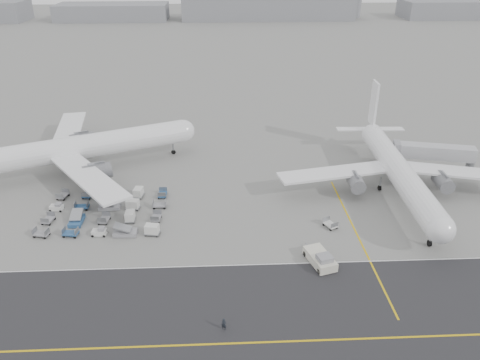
{
  "coord_description": "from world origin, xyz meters",
  "views": [
    {
      "loc": [
        6.88,
        -60.51,
        44.35
      ],
      "look_at": [
        10.32,
        12.0,
        7.53
      ],
      "focal_mm": 35.0,
      "sensor_mm": 36.0,
      "label": 1
    }
  ],
  "objects_px": {
    "airliner_a": "(76,148)",
    "pushback_tug": "(320,259)",
    "airliner_b": "(397,169)",
    "jet_bridge": "(435,153)",
    "ground_crew_a": "(224,324)"
  },
  "relations": [
    {
      "from": "airliner_a",
      "to": "pushback_tug",
      "type": "xyz_separation_m",
      "value": [
        45.8,
        -35.33,
        -4.39
      ]
    },
    {
      "from": "airliner_b",
      "to": "pushback_tug",
      "type": "bearing_deg",
      "value": -128.06
    },
    {
      "from": "pushback_tug",
      "to": "jet_bridge",
      "type": "height_order",
      "value": "jet_bridge"
    },
    {
      "from": "airliner_b",
      "to": "ground_crew_a",
      "type": "xyz_separation_m",
      "value": [
        -34.69,
        -36.29,
        -3.91
      ]
    },
    {
      "from": "pushback_tug",
      "to": "jet_bridge",
      "type": "bearing_deg",
      "value": 29.01
    },
    {
      "from": "airliner_a",
      "to": "ground_crew_a",
      "type": "height_order",
      "value": "airliner_a"
    },
    {
      "from": "airliner_b",
      "to": "jet_bridge",
      "type": "relative_size",
      "value": 2.73
    },
    {
      "from": "airliner_a",
      "to": "airliner_b",
      "type": "distance_m",
      "value": 66.51
    },
    {
      "from": "airliner_b",
      "to": "pushback_tug",
      "type": "height_order",
      "value": "airliner_b"
    },
    {
      "from": "airliner_b",
      "to": "jet_bridge",
      "type": "bearing_deg",
      "value": 37.04
    },
    {
      "from": "airliner_a",
      "to": "jet_bridge",
      "type": "height_order",
      "value": "airliner_a"
    },
    {
      "from": "jet_bridge",
      "to": "ground_crew_a",
      "type": "xyz_separation_m",
      "value": [
        -45.57,
        -43.87,
        -3.71
      ]
    },
    {
      "from": "airliner_a",
      "to": "jet_bridge",
      "type": "distance_m",
      "value": 76.41
    },
    {
      "from": "airliner_a",
      "to": "airliner_b",
      "type": "height_order",
      "value": "airliner_a"
    },
    {
      "from": "jet_bridge",
      "to": "airliner_b",
      "type": "bearing_deg",
      "value": -131.66
    }
  ]
}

